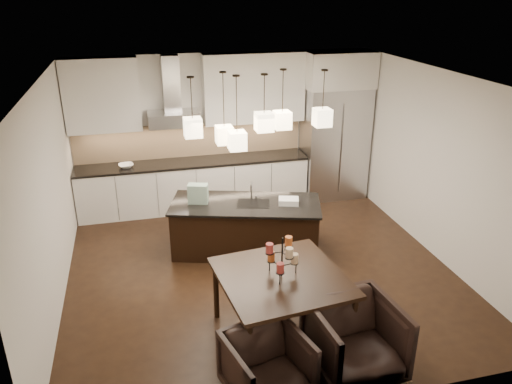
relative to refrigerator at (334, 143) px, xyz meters
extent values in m
cube|color=black|center=(-2.10, -2.38, -1.08)|extent=(5.50, 5.50, 0.02)
cube|color=white|center=(-2.10, -2.38, 1.73)|extent=(5.50, 5.50, 0.02)
cube|color=silver|center=(-2.10, 0.38, 0.32)|extent=(5.50, 0.02, 2.80)
cube|color=silver|center=(-2.10, -5.14, 0.32)|extent=(5.50, 0.02, 2.80)
cube|color=silver|center=(-4.86, -2.38, 0.32)|extent=(0.02, 5.50, 2.80)
cube|color=silver|center=(0.66, -2.38, 0.32)|extent=(0.02, 5.50, 2.80)
cube|color=#B7B7BA|center=(0.00, 0.00, 0.00)|extent=(1.20, 0.72, 2.15)
cube|color=silver|center=(0.00, 0.00, 1.40)|extent=(1.26, 0.72, 0.65)
cube|color=silver|center=(-2.73, 0.05, -0.64)|extent=(4.21, 0.62, 0.88)
cube|color=black|center=(-2.73, 0.05, -0.17)|extent=(4.21, 0.66, 0.04)
cube|color=#D5AF85|center=(-2.73, 0.35, 0.16)|extent=(4.21, 0.02, 0.63)
cube|color=silver|center=(-4.20, 0.19, 1.10)|extent=(1.25, 0.35, 1.25)
cube|color=silver|center=(-1.55, 0.19, 1.10)|extent=(1.85, 0.35, 1.25)
cube|color=#B7B7BA|center=(-3.03, 0.10, 0.65)|extent=(0.90, 0.52, 0.24)
cube|color=#B7B7BA|center=(-3.03, 0.21, 1.24)|extent=(0.30, 0.28, 0.96)
imported|color=silver|center=(-3.92, 0.00, -0.12)|extent=(0.30, 0.30, 0.06)
cube|color=black|center=(-2.17, -1.79, -0.69)|extent=(2.37, 1.49, 0.78)
cube|color=black|center=(-2.17, -1.79, -0.28)|extent=(2.46, 1.58, 0.04)
cube|color=#28643D|center=(-2.87, -1.60, -0.11)|extent=(0.33, 0.24, 0.30)
cube|color=silver|center=(-1.54, -1.98, -0.22)|extent=(0.35, 0.29, 0.09)
cylinder|color=#DAB58C|center=(-2.08, -3.91, -0.04)|extent=(0.09, 0.09, 0.11)
cylinder|color=#C55B24|center=(-2.33, -3.80, -0.04)|extent=(0.09, 0.09, 0.11)
cylinder|color=#A0312D|center=(-2.30, -4.07, -0.04)|extent=(0.09, 0.09, 0.11)
cylinder|color=#C55B24|center=(-2.12, -3.82, 0.13)|extent=(0.09, 0.09, 0.11)
cylinder|color=#A0312D|center=(-2.38, -3.92, 0.13)|extent=(0.09, 0.09, 0.11)
cylinder|color=#DAB58C|center=(-2.20, -4.07, 0.13)|extent=(0.09, 0.09, 0.11)
imported|color=black|center=(-2.64, -4.81, -0.71)|extent=(0.94, 0.96, 0.72)
imported|color=black|center=(-1.64, -4.70, -0.65)|extent=(0.98, 1.00, 0.84)
cube|color=beige|center=(-2.94, -1.97, 1.03)|extent=(0.24, 0.24, 0.26)
cube|color=beige|center=(-2.45, -1.69, 0.81)|extent=(0.24, 0.24, 0.26)
cube|color=beige|center=(-1.94, -2.00, 1.05)|extent=(0.24, 0.24, 0.26)
cube|color=beige|center=(-1.57, -1.67, 0.97)|extent=(0.24, 0.24, 0.26)
cube|color=beige|center=(-1.02, -1.87, 1.03)|extent=(0.24, 0.24, 0.26)
cube|color=beige|center=(-2.33, -2.01, 0.81)|extent=(0.24, 0.24, 0.26)
camera|label=1|loc=(-3.71, -8.60, 2.86)|focal=35.00mm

